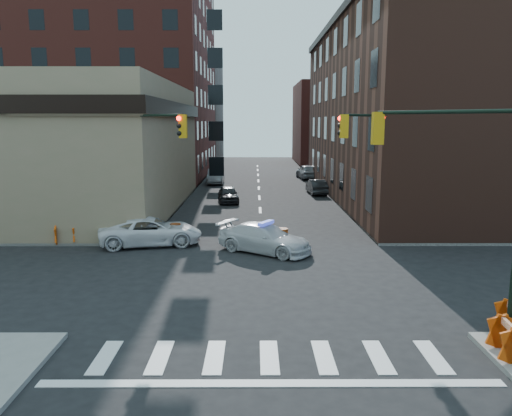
{
  "coord_description": "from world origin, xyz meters",
  "views": [
    {
      "loc": [
        -0.4,
        -19.55,
        6.39
      ],
      "look_at": [
        -0.33,
        4.39,
        2.2
      ],
      "focal_mm": 35.0,
      "sensor_mm": 36.0,
      "label": 1
    }
  ],
  "objects_px": {
    "police_car": "(265,238)",
    "pedestrian_b": "(54,225)",
    "pickup": "(151,231)",
    "barrel_bank": "(176,233)",
    "barricade_nw_a": "(120,224)",
    "parked_car_enear": "(317,187)",
    "barrel_road": "(282,239)",
    "parked_car_wnear": "(228,194)",
    "pedestrian_a": "(95,224)",
    "parked_car_wfar": "(216,176)",
    "barricade_se_a": "(512,320)"
  },
  "relations": [
    {
      "from": "barrel_road",
      "to": "barricade_se_a",
      "type": "bearing_deg",
      "value": -59.08
    },
    {
      "from": "police_car",
      "to": "parked_car_enear",
      "type": "xyz_separation_m",
      "value": [
        4.99,
        19.81,
        -0.05
      ]
    },
    {
      "from": "parked_car_enear",
      "to": "barricade_nw_a",
      "type": "distance_m",
      "value": 20.78
    },
    {
      "from": "pedestrian_a",
      "to": "barricade_se_a",
      "type": "xyz_separation_m",
      "value": [
        15.97,
        -11.87,
        -0.44
      ]
    },
    {
      "from": "police_car",
      "to": "pedestrian_b",
      "type": "bearing_deg",
      "value": 113.52
    },
    {
      "from": "pedestrian_a",
      "to": "pedestrian_b",
      "type": "height_order",
      "value": "pedestrian_a"
    },
    {
      "from": "pickup",
      "to": "parked_car_wnear",
      "type": "height_order",
      "value": "pickup"
    },
    {
      "from": "parked_car_wnear",
      "to": "pedestrian_b",
      "type": "xyz_separation_m",
      "value": [
        -8.42,
        -13.64,
        0.36
      ]
    },
    {
      "from": "police_car",
      "to": "parked_car_enear",
      "type": "distance_m",
      "value": 20.43
    },
    {
      "from": "parked_car_wnear",
      "to": "pedestrian_b",
      "type": "height_order",
      "value": "pedestrian_b"
    },
    {
      "from": "parked_car_wfar",
      "to": "barrel_bank",
      "type": "height_order",
      "value": "parked_car_wfar"
    },
    {
      "from": "pedestrian_a",
      "to": "pedestrian_b",
      "type": "bearing_deg",
      "value": -158.05
    },
    {
      "from": "pedestrian_b",
      "to": "barrel_bank",
      "type": "relative_size",
      "value": 1.67
    },
    {
      "from": "parked_car_wnear",
      "to": "pickup",
      "type": "bearing_deg",
      "value": -110.43
    },
    {
      "from": "parked_car_wnear",
      "to": "barricade_nw_a",
      "type": "bearing_deg",
      "value": -122.34
    },
    {
      "from": "parked_car_wfar",
      "to": "barrel_road",
      "type": "distance_m",
      "value": 27.58
    },
    {
      "from": "barricade_nw_a",
      "to": "parked_car_wnear",
      "type": "bearing_deg",
      "value": 72.71
    },
    {
      "from": "barricade_se_a",
      "to": "police_car",
      "type": "bearing_deg",
      "value": 45.91
    },
    {
      "from": "barricade_se_a",
      "to": "barrel_bank",
      "type": "bearing_deg",
      "value": 55.09
    },
    {
      "from": "barrel_road",
      "to": "barricade_nw_a",
      "type": "xyz_separation_m",
      "value": [
        -8.96,
        3.31,
        0.09
      ]
    },
    {
      "from": "parked_car_enear",
      "to": "pedestrian_a",
      "type": "distance_m",
      "value": 22.71
    },
    {
      "from": "barricade_se_a",
      "to": "parked_car_wnear",
      "type": "bearing_deg",
      "value": 31.57
    },
    {
      "from": "parked_car_enear",
      "to": "police_car",
      "type": "bearing_deg",
      "value": 71.98
    },
    {
      "from": "police_car",
      "to": "parked_car_enear",
      "type": "height_order",
      "value": "police_car"
    },
    {
      "from": "parked_car_wnear",
      "to": "pedestrian_b",
      "type": "relative_size",
      "value": 2.22
    },
    {
      "from": "parked_car_enear",
      "to": "pedestrian_a",
      "type": "height_order",
      "value": "pedestrian_a"
    },
    {
      "from": "parked_car_enear",
      "to": "pedestrian_a",
      "type": "bearing_deg",
      "value": 48.47
    },
    {
      "from": "parked_car_wfar",
      "to": "barricade_se_a",
      "type": "xyz_separation_m",
      "value": [
        11.59,
        -37.44,
        -0.15
      ]
    },
    {
      "from": "pickup",
      "to": "barrel_bank",
      "type": "relative_size",
      "value": 5.15
    },
    {
      "from": "barrel_road",
      "to": "barricade_nw_a",
      "type": "relative_size",
      "value": 0.84
    },
    {
      "from": "barricade_se_a",
      "to": "parked_car_enear",
      "type": "bearing_deg",
      "value": 14.69
    },
    {
      "from": "barrel_road",
      "to": "barrel_bank",
      "type": "xyz_separation_m",
      "value": [
        -5.56,
        1.64,
        -0.05
      ]
    },
    {
      "from": "parked_car_wnear",
      "to": "pedestrian_a",
      "type": "bearing_deg",
      "value": -122.06
    },
    {
      "from": "police_car",
      "to": "pedestrian_a",
      "type": "bearing_deg",
      "value": 110.46
    },
    {
      "from": "police_car",
      "to": "parked_car_wfar",
      "type": "bearing_deg",
      "value": 41.45
    },
    {
      "from": "pedestrian_b",
      "to": "barricade_se_a",
      "type": "distance_m",
      "value": 21.55
    },
    {
      "from": "parked_car_wnear",
      "to": "barrel_bank",
      "type": "relative_size",
      "value": 3.72
    },
    {
      "from": "pickup",
      "to": "barrel_road",
      "type": "xyz_separation_m",
      "value": [
        6.75,
        -1.11,
        -0.17
      ]
    },
    {
      "from": "barricade_se_a",
      "to": "barricade_nw_a",
      "type": "xyz_separation_m",
      "value": [
        -15.19,
        13.7,
        0.05
      ]
    },
    {
      "from": "barrel_road",
      "to": "barrel_bank",
      "type": "bearing_deg",
      "value": 163.57
    },
    {
      "from": "barrel_bank",
      "to": "barricade_nw_a",
      "type": "bearing_deg",
      "value": 153.84
    },
    {
      "from": "parked_car_wfar",
      "to": "barricade_nw_a",
      "type": "relative_size",
      "value": 3.45
    },
    {
      "from": "police_car",
      "to": "pickup",
      "type": "bearing_deg",
      "value": 108.15
    },
    {
      "from": "parked_car_enear",
      "to": "pedestrian_b",
      "type": "height_order",
      "value": "pedestrian_b"
    },
    {
      "from": "parked_car_wnear",
      "to": "barrel_road",
      "type": "relative_size",
      "value": 3.4
    },
    {
      "from": "parked_car_wnear",
      "to": "barrel_bank",
      "type": "xyz_separation_m",
      "value": [
        -2.11,
        -13.31,
        -0.14
      ]
    },
    {
      "from": "parked_car_wnear",
      "to": "barricade_nw_a",
      "type": "relative_size",
      "value": 2.85
    },
    {
      "from": "parked_car_wnear",
      "to": "parked_car_enear",
      "type": "relative_size",
      "value": 0.96
    },
    {
      "from": "parked_car_enear",
      "to": "barrel_bank",
      "type": "xyz_separation_m",
      "value": [
        -9.69,
        -17.82,
        -0.14
      ]
    },
    {
      "from": "barrel_road",
      "to": "barricade_nw_a",
      "type": "height_order",
      "value": "barricade_nw_a"
    }
  ]
}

